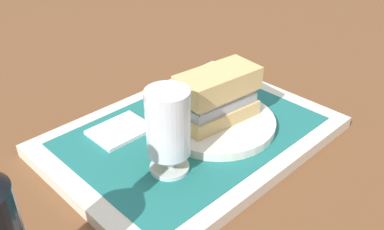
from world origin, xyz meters
TOP-DOWN VIEW (x-y plane):
  - ground_plane at (0.00, 0.00)m, footprint 3.00×3.00m
  - tray at (0.00, 0.00)m, footprint 0.44×0.32m
  - placemat at (0.00, 0.00)m, footprint 0.38×0.27m
  - plate at (-0.04, 0.02)m, footprint 0.19×0.19m
  - sandwich at (-0.03, 0.02)m, footprint 0.14×0.08m
  - beer_glass at (0.09, 0.05)m, footprint 0.06×0.06m
  - napkin_folded at (0.08, -0.08)m, footprint 0.09×0.07m

SIDE VIEW (x-z plane):
  - ground_plane at x=0.00m, z-range 0.00..0.00m
  - tray at x=0.00m, z-range 0.00..0.02m
  - placemat at x=0.00m, z-range 0.02..0.02m
  - napkin_folded at x=0.08m, z-range 0.02..0.03m
  - plate at x=-0.04m, z-range 0.02..0.04m
  - sandwich at x=-0.03m, z-range 0.04..0.12m
  - beer_glass at x=0.09m, z-range 0.03..0.15m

